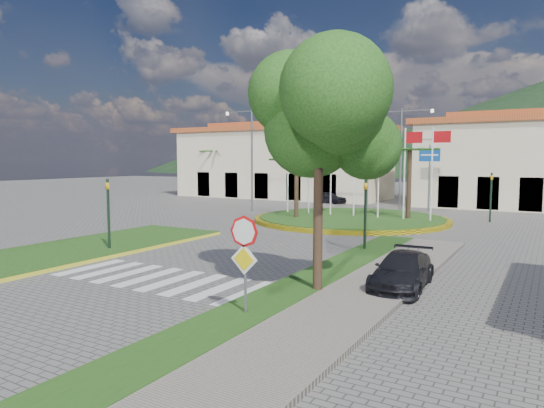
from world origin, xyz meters
The scene contains 23 objects.
ground centered at (0.00, 0.00, 0.00)m, with size 160.00×160.00×0.00m, color slate.
sidewalk_right centered at (6.00, 2.00, 0.07)m, with size 4.00×28.00×0.15m, color gray.
verge_right centered at (4.80, 2.00, 0.09)m, with size 1.60×28.00×0.18m, color #1A4C15.
median_left centered at (-6.50, 6.00, 0.09)m, with size 5.00×14.00×0.18m, color #1A4C15.
crosswalk centered at (0.00, 4.00, 0.01)m, with size 8.00×3.00×0.01m, color silver.
roundabout_island centered at (0.00, 22.00, 0.18)m, with size 12.70×12.70×6.00m.
stop_sign centered at (4.90, 1.96, 1.79)m, with size 0.80×0.11×2.65m.
deciduous_tree centered at (5.50, 5.00, 5.18)m, with size 3.60×3.60×6.80m.
traffic_light_left centered at (-5.20, 6.50, 1.94)m, with size 0.15×0.18×3.20m.
traffic_light_right centered at (4.50, 12.00, 1.94)m, with size 0.15×0.18×3.20m.
traffic_light_far centered at (8.00, 26.00, 1.94)m, with size 0.18×0.15×3.20m.
direction_sign_west centered at (-2.00, 30.97, 3.53)m, with size 1.60×0.14×5.20m.
direction_sign_east centered at (3.00, 30.97, 3.53)m, with size 1.60×0.14×5.20m.
street_lamp_centre centered at (1.00, 30.00, 4.50)m, with size 4.80×0.16×8.00m.
street_lamp_west centered at (-9.00, 24.00, 4.50)m, with size 4.80×0.16×8.00m.
building_left centered at (-14.00, 38.00, 3.90)m, with size 23.32×9.54×8.05m.
building_right centered at (10.00, 38.00, 3.90)m, with size 19.08×9.54×8.05m.
hill_far_west centered at (-55.00, 140.00, 11.00)m, with size 140.00×140.00×22.00m, color black.
hill_near_back centered at (-10.00, 130.00, 8.00)m, with size 110.00×110.00×16.00m, color black.
white_van centered at (-7.56, 34.95, 0.61)m, with size 2.03×4.39×1.22m, color silver.
car_dark_a centered at (-6.44, 33.52, 0.55)m, with size 1.30×3.23×1.10m, color black.
car_dark_b centered at (2.28, 35.31, 0.64)m, with size 1.35×3.87×1.27m, color black.
car_side_right centered at (7.50, 7.00, 0.55)m, with size 1.54×3.80×1.10m, color black.
Camera 1 is at (11.50, -7.98, 4.02)m, focal length 32.00 mm.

